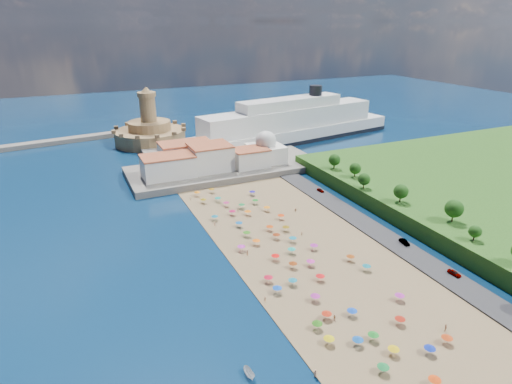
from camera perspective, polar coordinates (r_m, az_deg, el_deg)
name	(u,v)px	position (r m, az deg, el deg)	size (l,w,h in m)	color
ground	(277,243)	(137.93, 2.80, -6.87)	(700.00, 700.00, 0.00)	#071938
terrace	(226,168)	(202.59, -4.07, 3.15)	(90.00, 36.00, 3.00)	#59544C
jetty	(163,155)	(229.14, -12.35, 4.84)	(18.00, 70.00, 2.40)	#59544C
waterfront_buildings	(198,159)	(197.33, -7.74, 4.44)	(57.00, 29.00, 11.00)	silver
domed_building	(266,149)	(206.04, 1.31, 5.70)	(16.00, 16.00, 15.00)	silver
fortress	(150,132)	(256.21, -13.96, 7.76)	(40.00, 40.00, 32.40)	#9F794F
cruise_ship	(290,126)	(253.87, 4.50, 8.79)	(143.44, 43.03, 31.00)	black
beach_parasols	(290,254)	(127.92, 4.57, -8.29)	(31.63, 117.84, 2.20)	gray
beachgoers	(278,252)	(130.96, 2.92, -8.01)	(36.51, 99.66, 1.88)	tan
parked_cars	(391,234)	(147.57, 17.57, -5.34)	(1.95, 72.49, 1.37)	gray
hillside_trees	(420,201)	(153.93, 20.99, -1.11)	(14.82, 105.83, 7.47)	#382314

